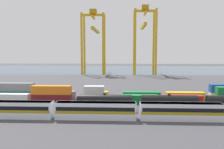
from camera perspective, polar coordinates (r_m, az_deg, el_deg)
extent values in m
plane|color=#424247|center=(110.29, 3.75, -2.47)|extent=(420.00, 420.00, 0.00)
cube|color=#384C60|center=(210.58, 3.25, 1.31)|extent=(400.00, 110.00, 0.01)
cube|color=silver|center=(58.40, -23.51, -8.08)|extent=(18.45, 3.10, 3.90)
cube|color=#9E8414|center=(58.42, -23.50, -8.18)|extent=(18.08, 3.14, 0.64)
cube|color=black|center=(58.25, -23.53, -7.43)|extent=(17.71, 3.13, 0.90)
cube|color=slate|center=(58.02, -23.57, -6.38)|extent=(18.26, 2.85, 0.36)
cube|color=silver|center=(52.90, -4.10, -9.02)|extent=(18.45, 3.10, 3.90)
cube|color=#9E8414|center=(52.93, -4.10, -9.12)|extent=(18.08, 3.14, 0.64)
cube|color=black|center=(52.74, -4.11, -8.30)|extent=(17.71, 3.13, 0.90)
cube|color=slate|center=(52.49, -4.12, -7.15)|extent=(18.26, 2.85, 0.36)
cube|color=silver|center=(54.18, 16.93, -8.90)|extent=(18.45, 3.10, 3.90)
cube|color=#9E8414|center=(54.21, 16.92, -9.00)|extent=(18.08, 3.14, 0.64)
cube|color=black|center=(54.02, 16.95, -8.20)|extent=(17.71, 3.13, 0.90)
cube|color=slate|center=(53.78, 16.98, -7.07)|extent=(18.26, 2.85, 0.36)
cube|color=#232326|center=(61.02, -1.86, -8.41)|extent=(14.47, 2.50, 1.10)
cylinder|color=black|center=(60.55, -1.87, -6.48)|extent=(14.47, 3.09, 3.09)
cylinder|color=black|center=(60.22, -1.87, -4.88)|extent=(0.70, 0.70, 0.36)
cube|color=#232326|center=(62.04, 14.09, -8.34)|extent=(14.47, 2.50, 1.10)
cylinder|color=black|center=(61.59, 14.14, -6.44)|extent=(14.47, 3.09, 3.09)
cylinder|color=black|center=(61.26, 14.18, -4.87)|extent=(0.70, 0.70, 0.36)
cube|color=silver|center=(77.20, -24.27, -5.38)|extent=(12.10, 2.44, 2.60)
cube|color=maroon|center=(72.25, -14.91, -5.80)|extent=(12.10, 2.44, 2.60)
cube|color=orange|center=(71.80, -14.96, -3.76)|extent=(12.10, 2.44, 2.60)
cube|color=#AD211C|center=(69.45, -4.49, -6.08)|extent=(6.04, 2.44, 2.60)
cube|color=silver|center=(68.98, -4.51, -3.96)|extent=(6.04, 2.44, 2.60)
cube|color=#197538|center=(69.06, 6.42, -6.16)|extent=(12.10, 2.44, 2.60)
cube|color=#AD211C|center=(71.13, 17.08, -6.03)|extent=(12.10, 2.44, 2.60)
cube|color=#146066|center=(82.46, -22.98, -4.67)|extent=(12.10, 2.44, 2.60)
cube|color=slate|center=(82.07, -23.04, -2.88)|extent=(12.10, 2.44, 2.60)
cube|color=slate|center=(77.49, -13.63, -5.01)|extent=(12.10, 2.44, 2.60)
cube|color=gold|center=(74.80, -3.30, -5.24)|extent=(6.04, 2.44, 2.60)
cube|color=#197538|center=(74.66, 7.42, -5.30)|extent=(12.10, 2.44, 2.60)
cube|color=gold|center=(77.07, 17.83, -5.18)|extent=(12.10, 2.44, 2.60)
cylinder|color=gold|center=(161.19, -7.62, 7.64)|extent=(1.50, 1.50, 42.92)
cylinder|color=gold|center=(159.20, -2.23, 7.71)|extent=(1.50, 1.50, 42.92)
cylinder|color=gold|center=(171.97, -6.97, 7.50)|extent=(1.50, 1.50, 42.92)
cylinder|color=gold|center=(170.11, -1.91, 7.56)|extent=(1.50, 1.50, 42.92)
cube|color=gold|center=(167.51, -4.75, 14.69)|extent=(16.68, 1.20, 1.60)
cube|color=gold|center=(167.26, -4.74, 14.15)|extent=(1.20, 12.56, 1.60)
cube|color=gold|center=(180.08, -4.14, 11.01)|extent=(2.00, 40.02, 2.00)
cube|color=#A77A10|center=(167.91, -4.75, 15.49)|extent=(4.80, 4.00, 3.20)
cylinder|color=gold|center=(158.41, 5.82, 8.15)|extent=(1.50, 1.50, 45.46)
cylinder|color=gold|center=(159.82, 11.01, 8.06)|extent=(1.50, 1.50, 45.46)
cylinder|color=gold|center=(170.31, 5.60, 7.96)|extent=(1.50, 1.50, 45.46)
cylinder|color=gold|center=(171.63, 10.43, 7.88)|extent=(1.50, 1.50, 45.46)
cube|color=gold|center=(167.34, 8.32, 15.54)|extent=(15.95, 1.20, 1.60)
cube|color=gold|center=(167.06, 8.32, 15.00)|extent=(1.20, 13.53, 1.60)
cube|color=gold|center=(177.26, 7.91, 11.93)|extent=(2.00, 32.68, 2.00)
cube|color=#A77A10|center=(167.78, 8.33, 16.35)|extent=(4.80, 4.00, 3.20)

